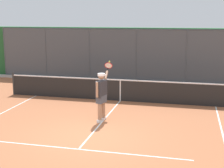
{
  "coord_description": "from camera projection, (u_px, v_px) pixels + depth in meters",
  "views": [
    {
      "loc": [
        -2.94,
        9.3,
        3.66
      ],
      "look_at": [
        0.02,
        -2.98,
        1.05
      ],
      "focal_mm": 52.93,
      "sensor_mm": 36.0,
      "label": 1
    }
  ],
  "objects": [
    {
      "name": "ground_plane",
      "position": [
        90.0,
        136.0,
        10.27
      ],
      "size": [
        60.0,
        60.0,
        0.0
      ],
      "primitive_type": "plane",
      "color": "#A8603D"
    },
    {
      "name": "court_line_markings",
      "position": [
        75.0,
        153.0,
        8.97
      ],
      "size": [
        8.11,
        10.09,
        0.01
      ],
      "color": "white",
      "rests_on": "ground"
    },
    {
      "name": "tennis_net",
      "position": [
        120.0,
        90.0,
        14.4
      ],
      "size": [
        10.42,
        0.09,
        1.07
      ],
      "color": "#2D2D2D",
      "rests_on": "ground"
    },
    {
      "name": "tennis_player",
      "position": [
        102.0,
        93.0,
        11.53
      ],
      "size": [
        0.35,
        1.44,
        2.02
      ],
      "rotation": [
        0.0,
        0.0,
        -1.81
      ],
      "color": "silver",
      "rests_on": "ground"
    },
    {
      "name": "fence_backdrop",
      "position": [
        138.0,
        55.0,
        18.73
      ],
      "size": [
        19.12,
        1.37,
        3.01
      ],
      "color": "#474C51",
      "rests_on": "ground"
    }
  ]
}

